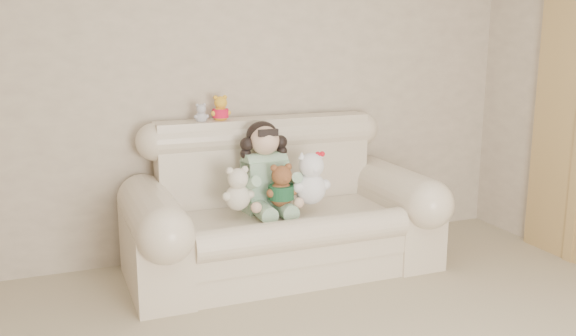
# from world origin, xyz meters

# --- Properties ---
(wall_back) EXTENTS (4.50, 0.00, 4.50)m
(wall_back) POSITION_xyz_m (0.00, 2.50, 1.30)
(wall_back) COLOR beige
(wall_back) RESTS_ON ground
(sofa) EXTENTS (2.10, 0.95, 1.03)m
(sofa) POSITION_xyz_m (0.20, 2.00, 0.52)
(sofa) COLOR #C0B69A
(sofa) RESTS_ON floor
(seated_child) EXTENTS (0.43, 0.50, 0.63)m
(seated_child) POSITION_xyz_m (0.10, 2.08, 0.73)
(seated_child) COLOR #2E7C3F
(seated_child) RESTS_ON sofa
(brown_teddy) EXTENTS (0.24, 0.19, 0.34)m
(brown_teddy) POSITION_xyz_m (0.14, 1.88, 0.67)
(brown_teddy) COLOR brown
(brown_teddy) RESTS_ON sofa
(white_cat) EXTENTS (0.32, 0.27, 0.42)m
(white_cat) POSITION_xyz_m (0.35, 1.87, 0.71)
(white_cat) COLOR white
(white_cat) RESTS_ON sofa
(cream_teddy) EXTENTS (0.24, 0.19, 0.34)m
(cream_teddy) POSITION_xyz_m (-0.15, 1.90, 0.67)
(cream_teddy) COLOR #EEE5CE
(cream_teddy) RESTS_ON sofa
(yellow_mini_bear) EXTENTS (0.17, 0.15, 0.22)m
(yellow_mini_bear) POSITION_xyz_m (-0.12, 2.35, 1.12)
(yellow_mini_bear) COLOR #FFB235
(yellow_mini_bear) RESTS_ON sofa
(grey_mini_plush) EXTENTS (0.11, 0.09, 0.16)m
(grey_mini_plush) POSITION_xyz_m (-0.26, 2.34, 1.09)
(grey_mini_plush) COLOR #BABAC1
(grey_mini_plush) RESTS_ON sofa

